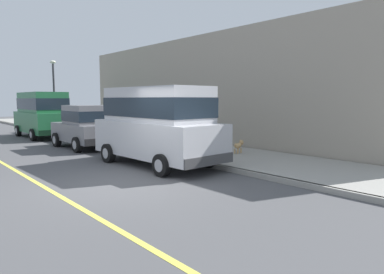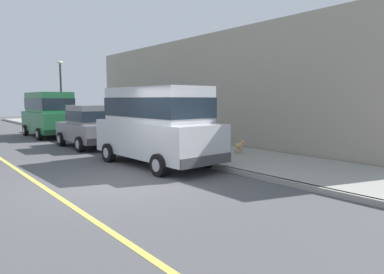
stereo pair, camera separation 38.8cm
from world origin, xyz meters
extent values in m
plane|color=#4C4C4F|center=(0.00, 0.00, 0.00)|extent=(80.00, 80.00, 0.00)
cube|color=gray|center=(3.20, 0.00, 0.07)|extent=(0.16, 64.00, 0.14)
cube|color=#99968E|center=(5.00, 0.00, 0.07)|extent=(3.60, 64.00, 0.14)
cube|color=#E0D64C|center=(-1.60, 0.00, 0.00)|extent=(0.12, 57.60, 0.01)
cube|color=#BCBCC1|center=(2.17, 1.53, 0.87)|extent=(2.05, 4.86, 1.10)
cube|color=#BCBCC1|center=(2.17, 1.53, 1.97)|extent=(1.79, 3.85, 1.10)
cube|color=#19232D|center=(2.17, 1.53, 1.89)|extent=(1.83, 3.89, 0.61)
cube|color=#424243|center=(2.10, 3.88, 0.46)|extent=(1.87, 0.26, 0.28)
cube|color=#424243|center=(2.24, -0.82, 0.46)|extent=(1.87, 0.26, 0.28)
cylinder|color=black|center=(1.17, 2.99, 0.32)|extent=(0.24, 0.65, 0.64)
cylinder|color=#9E9EA3|center=(1.17, 2.99, 0.32)|extent=(0.25, 0.36, 0.35)
cylinder|color=black|center=(3.07, 3.05, 0.32)|extent=(0.24, 0.65, 0.64)
cylinder|color=#9E9EA3|center=(3.07, 3.05, 0.32)|extent=(0.25, 0.36, 0.35)
cylinder|color=black|center=(1.27, 0.02, 0.32)|extent=(0.24, 0.65, 0.64)
cylinder|color=#9E9EA3|center=(1.27, 0.02, 0.32)|extent=(0.25, 0.36, 0.35)
cylinder|color=black|center=(3.17, 0.07, 0.32)|extent=(0.24, 0.65, 0.64)
cylinder|color=#9E9EA3|center=(3.17, 0.07, 0.32)|extent=(0.25, 0.36, 0.35)
cube|color=#EAEACC|center=(1.51, 3.89, 1.04)|extent=(0.28, 0.09, 0.14)
cube|color=#EAEACC|center=(2.69, 3.93, 1.04)|extent=(0.28, 0.09, 0.14)
cube|color=slate|center=(2.10, 6.95, 0.70)|extent=(1.72, 3.70, 0.76)
cube|color=slate|center=(2.10, 6.70, 1.48)|extent=(1.52, 1.90, 0.80)
cube|color=#19232D|center=(2.10, 6.70, 1.42)|extent=(1.55, 1.94, 0.44)
cube|color=#252527|center=(2.10, 8.75, 0.46)|extent=(1.69, 0.20, 0.28)
cube|color=#252527|center=(2.10, 5.15, 0.46)|extent=(1.69, 0.20, 0.28)
cylinder|color=black|center=(1.24, 8.09, 0.32)|extent=(0.22, 0.64, 0.64)
cylinder|color=#9E9EA3|center=(1.24, 8.09, 0.32)|extent=(0.24, 0.35, 0.35)
cylinder|color=black|center=(2.96, 8.10, 0.32)|extent=(0.22, 0.64, 0.64)
cylinder|color=#9E9EA3|center=(2.96, 8.10, 0.32)|extent=(0.24, 0.35, 0.35)
cylinder|color=black|center=(1.24, 5.80, 0.32)|extent=(0.22, 0.64, 0.64)
cylinder|color=#9E9EA3|center=(1.24, 5.80, 0.32)|extent=(0.24, 0.35, 0.35)
cylinder|color=black|center=(2.96, 5.80, 0.32)|extent=(0.22, 0.64, 0.64)
cylinder|color=#9E9EA3|center=(2.96, 5.80, 0.32)|extent=(0.24, 0.35, 0.35)
cube|color=#EAEACC|center=(1.57, 8.78, 0.81)|extent=(0.28, 0.08, 0.14)
cube|color=#EAEACC|center=(2.64, 8.78, 0.81)|extent=(0.28, 0.08, 0.14)
cube|color=#23663D|center=(2.08, 12.59, 0.87)|extent=(1.97, 4.83, 1.10)
cube|color=#23663D|center=(2.08, 12.59, 1.97)|extent=(1.73, 3.83, 1.10)
cube|color=#19232D|center=(2.08, 12.59, 1.89)|extent=(1.77, 3.87, 0.61)
cube|color=black|center=(2.12, 14.94, 0.46)|extent=(1.86, 0.23, 0.28)
cube|color=black|center=(2.04, 10.24, 0.46)|extent=(1.86, 0.23, 0.28)
cylinder|color=black|center=(1.15, 14.09, 0.32)|extent=(0.23, 0.64, 0.64)
cylinder|color=#9E9EA3|center=(1.15, 14.09, 0.32)|extent=(0.25, 0.36, 0.35)
cylinder|color=black|center=(3.05, 14.06, 0.32)|extent=(0.23, 0.64, 0.64)
cylinder|color=#9E9EA3|center=(3.05, 14.06, 0.32)|extent=(0.25, 0.36, 0.35)
cylinder|color=black|center=(1.11, 11.12, 0.32)|extent=(0.23, 0.64, 0.64)
cylinder|color=#9E9EA3|center=(1.11, 11.12, 0.32)|extent=(0.25, 0.36, 0.35)
cylinder|color=black|center=(3.01, 11.09, 0.32)|extent=(0.23, 0.64, 0.64)
cylinder|color=#9E9EA3|center=(3.01, 11.09, 0.32)|extent=(0.25, 0.36, 0.35)
cube|color=#EAEACC|center=(1.53, 14.98, 1.04)|extent=(0.28, 0.08, 0.14)
cube|color=#EAEACC|center=(2.71, 14.96, 1.04)|extent=(0.28, 0.08, 0.14)
ellipsoid|color=tan|center=(5.36, 0.88, 0.42)|extent=(0.48, 0.31, 0.20)
cylinder|color=tan|center=(5.48, 0.98, 0.23)|extent=(0.05, 0.05, 0.18)
cylinder|color=tan|center=(5.51, 0.86, 0.23)|extent=(0.05, 0.05, 0.18)
cylinder|color=tan|center=(5.22, 0.90, 0.23)|extent=(0.05, 0.05, 0.18)
cylinder|color=tan|center=(5.25, 0.79, 0.23)|extent=(0.05, 0.05, 0.18)
sphere|color=tan|center=(5.64, 0.96, 0.51)|extent=(0.17, 0.17, 0.17)
ellipsoid|color=brown|center=(5.73, 0.99, 0.49)|extent=(0.12, 0.10, 0.06)
cone|color=tan|center=(5.62, 1.01, 0.59)|extent=(0.06, 0.06, 0.07)
cone|color=tan|center=(5.65, 0.91, 0.59)|extent=(0.06, 0.06, 0.07)
cylinder|color=tan|center=(5.11, 0.81, 0.48)|extent=(0.12, 0.07, 0.13)
cylinder|color=#2D2D33|center=(3.55, 14.82, 2.24)|extent=(0.12, 0.12, 4.20)
ellipsoid|color=silver|center=(3.55, 14.82, 4.46)|extent=(0.36, 0.36, 0.20)
cube|color=#9E9384|center=(7.10, 5.13, 2.57)|extent=(0.50, 20.00, 5.14)
camera|label=1|loc=(-4.27, -7.74, 2.14)|focal=32.62mm
camera|label=2|loc=(-3.98, -7.99, 2.14)|focal=32.62mm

